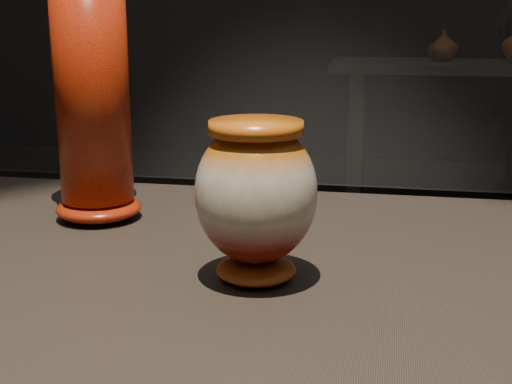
% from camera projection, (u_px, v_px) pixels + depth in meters
% --- Properties ---
extents(main_vase, '(0.18, 0.18, 0.18)m').
position_uv_depth(main_vase, '(256.00, 195.00, 0.77)').
color(main_vase, '#651209').
rests_on(main_vase, display_plinth).
extents(tall_vase, '(0.13, 0.13, 0.38)m').
position_uv_depth(tall_vase, '(92.00, 89.00, 0.97)').
color(tall_vase, red).
rests_on(tall_vase, display_plinth).
extents(back_vase_left, '(0.22, 0.22, 0.17)m').
position_uv_depth(back_vase_left, '(443.00, 45.00, 3.94)').
color(back_vase_left, '#893B13').
rests_on(back_vase_left, back_shelf).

